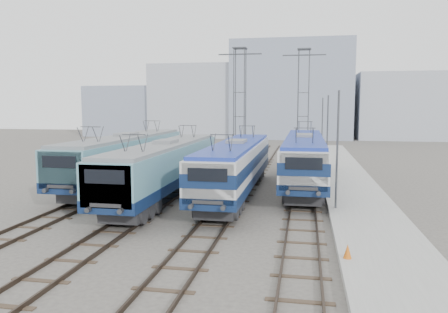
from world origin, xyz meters
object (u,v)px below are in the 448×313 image
Objects in this scene: locomotive_far_left at (126,155)px; catenary_tower_west at (240,101)px; catenary_tower_east at (303,101)px; mast_front at (337,153)px; mast_mid at (327,137)px; locomotive_center_right at (236,163)px; locomotive_far_right at (304,156)px; mast_rear at (322,130)px; safety_cone at (348,251)px; locomotive_center_left at (165,165)px.

locomotive_far_left is 1.57× the size of catenary_tower_west.
catenary_tower_east is at bearing 17.10° from catenary_tower_west.
mast_front and mast_mid have the same top height.
locomotive_far_right is at bearing 44.90° from locomotive_center_right.
mast_rear is at bearing 83.40° from locomotive_far_right.
mast_mid is (6.35, 8.47, 1.22)m from locomotive_center_right.
mast_rear is at bearing 90.00° from mast_mid.
locomotive_far_right is 2.67× the size of mast_mid.
catenary_tower_west reaches higher than safety_cone.
safety_cone is (10.75, -10.47, -1.67)m from locomotive_center_left.
catenary_tower_east is 21.47× the size of safety_cone.
mast_rear is at bearing 72.76° from locomotive_center_right.
locomotive_far_right reaches higher than locomotive_center_left.
mast_front and mast_rear have the same top height.
locomotive_far_left is 16.51m from mast_mid.
mast_mid and mast_rear have the same top height.
locomotive_center_left is at bearing -146.21° from locomotive_far_right.
mast_front is (8.60, -20.00, -3.14)m from catenary_tower_west.
mast_mid is at bearing 21.23° from locomotive_far_left.
locomotive_far_left is at bearing -115.80° from catenary_tower_west.
locomotive_center_left is 32.34× the size of safety_cone.
locomotive_center_right is at bearing 117.49° from safety_cone.
mast_front is (2.10, -22.00, -3.14)m from catenary_tower_east.
safety_cone is at bearing -90.68° from mast_front.
mast_mid reaches higher than locomotive_center_right.
catenary_tower_east reaches higher than safety_cone.
mast_mid is (1.85, 3.98, 1.12)m from locomotive_far_right.
locomotive_far_right is (4.50, 4.48, 0.10)m from locomotive_center_right.
locomotive_far_left is 1.06× the size of locomotive_center_right.
locomotive_far_left is at bearing 138.06° from locomotive_center_left.
catenary_tower_west is at bearing 113.27° from mast_front.
mast_mid reaches higher than locomotive_center_left.
safety_cone is (-0.10, -20.48, -2.92)m from mast_mid.
mast_rear is (2.10, 2.00, -3.14)m from catenary_tower_east.
locomotive_center_right is 2.55× the size of mast_rear.
locomotive_far_right is at bearing -96.60° from mast_rear.
catenary_tower_west is at bearing 97.78° from locomotive_center_right.
locomotive_center_right is 31.99× the size of safety_cone.
locomotive_center_right is 0.96× the size of locomotive_far_right.
locomotive_center_right is at bearing -126.87° from mast_mid.
safety_cone is at bearing -62.51° from locomotive_center_right.
locomotive_far_right reaches higher than locomotive_center_right.
catenary_tower_west is (6.75, 13.96, 4.30)m from locomotive_far_left.
catenary_tower_west is 21.47× the size of safety_cone.
locomotive_far_left is 6.05m from locomotive_center_left.
locomotive_far_right is at bearing 102.99° from mast_front.
locomotive_far_right is 33.44× the size of safety_cone.
mast_front is (6.35, -3.53, 1.22)m from locomotive_center_right.
mast_front is 8.97m from safety_cone.
catenary_tower_west is (2.25, 18.01, 4.39)m from locomotive_center_left.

